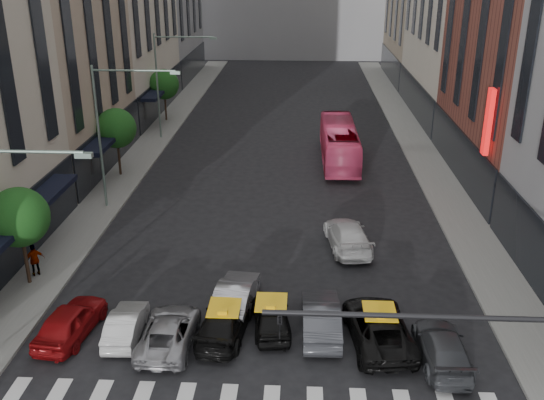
# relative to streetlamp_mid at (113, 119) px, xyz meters

# --- Properties ---
(sidewalk_left) EXTENTS (3.00, 96.00, 0.15)m
(sidewalk_left) POSITION_rel_streetlamp_mid_xyz_m (-1.46, 10.00, -5.83)
(sidewalk_left) COLOR slate
(sidewalk_left) RESTS_ON ground
(sidewalk_right) EXTENTS (3.00, 96.00, 0.15)m
(sidewalk_right) POSITION_rel_streetlamp_mid_xyz_m (21.54, 10.00, -5.83)
(sidewalk_right) COLOR slate
(sidewalk_right) RESTS_ON ground
(building_left_b) EXTENTS (8.00, 16.00, 24.00)m
(building_left_b) POSITION_rel_streetlamp_mid_xyz_m (-6.96, 8.00, 6.10)
(building_left_b) COLOR tan
(building_left_b) RESTS_ON ground
(tree_near) EXTENTS (2.88, 2.88, 4.95)m
(tree_near) POSITION_rel_streetlamp_mid_xyz_m (-1.76, -10.00, -2.25)
(tree_near) COLOR black
(tree_near) RESTS_ON sidewalk_left
(tree_mid) EXTENTS (2.88, 2.88, 4.95)m
(tree_mid) POSITION_rel_streetlamp_mid_xyz_m (-1.76, 6.00, -2.25)
(tree_mid) COLOR black
(tree_mid) RESTS_ON sidewalk_left
(tree_far) EXTENTS (2.88, 2.88, 4.95)m
(tree_far) POSITION_rel_streetlamp_mid_xyz_m (-1.76, 22.00, -2.25)
(tree_far) COLOR black
(tree_far) RESTS_ON sidewalk_left
(streetlamp_mid) EXTENTS (5.38, 0.25, 9.00)m
(streetlamp_mid) POSITION_rel_streetlamp_mid_xyz_m (0.00, 0.00, 0.00)
(streetlamp_mid) COLOR gray
(streetlamp_mid) RESTS_ON sidewalk_left
(streetlamp_far) EXTENTS (5.38, 0.25, 9.00)m
(streetlamp_far) POSITION_rel_streetlamp_mid_xyz_m (0.00, 16.00, 0.00)
(streetlamp_far) COLOR gray
(streetlamp_far) RESTS_ON sidewalk_left
(traffic_signal) EXTENTS (10.10, 0.20, 6.00)m
(traffic_signal) POSITION_rel_streetlamp_mid_xyz_m (17.74, -21.00, -1.43)
(traffic_signal) COLOR black
(traffic_signal) RESTS_ON ground
(liberty_sign) EXTENTS (0.30, 0.70, 4.00)m
(liberty_sign) POSITION_rel_streetlamp_mid_xyz_m (22.64, 0.00, 0.10)
(liberty_sign) COLOR red
(liberty_sign) RESTS_ON ground
(car_red) EXTENTS (2.28, 4.51, 1.47)m
(car_red) POSITION_rel_streetlamp_mid_xyz_m (1.88, -14.15, -5.17)
(car_red) COLOR maroon
(car_red) RESTS_ON ground
(car_white_front) EXTENTS (1.43, 3.73, 1.22)m
(car_white_front) POSITION_rel_streetlamp_mid_xyz_m (4.24, -14.08, -5.30)
(car_white_front) COLOR #BDBDBD
(car_white_front) RESTS_ON ground
(car_silver) EXTENTS (2.19, 4.61, 1.27)m
(car_silver) POSITION_rel_streetlamp_mid_xyz_m (6.19, -14.56, -5.27)
(car_silver) COLOR #939398
(car_silver) RESTS_ON ground
(taxi_left) EXTENTS (2.37, 4.79, 1.34)m
(taxi_left) POSITION_rel_streetlamp_mid_xyz_m (8.44, -13.77, -5.23)
(taxi_left) COLOR black
(taxi_left) RESTS_ON ground
(taxi_center) EXTENTS (2.03, 4.03, 1.32)m
(taxi_center) POSITION_rel_streetlamp_mid_xyz_m (10.40, -13.23, -5.25)
(taxi_center) COLOR black
(taxi_center) RESTS_ON ground
(car_grey_mid) EXTENTS (1.68, 4.59, 1.50)m
(car_grey_mid) POSITION_rel_streetlamp_mid_xyz_m (12.54, -13.32, -5.15)
(car_grey_mid) COLOR #37393E
(car_grey_mid) RESTS_ON ground
(taxi_right) EXTENTS (3.00, 5.47, 1.45)m
(taxi_right) POSITION_rel_streetlamp_mid_xyz_m (14.94, -13.93, -5.18)
(taxi_right) COLOR black
(taxi_right) RESTS_ON ground
(car_grey_curb) EXTENTS (1.89, 4.55, 1.31)m
(car_grey_curb) POSITION_rel_streetlamp_mid_xyz_m (17.34, -15.16, -5.25)
(car_grey_curb) COLOR #3C3E43
(car_grey_curb) RESTS_ON ground
(car_row2_left) EXTENTS (2.03, 4.68, 1.50)m
(car_row2_left) POSITION_rel_streetlamp_mid_xyz_m (8.70, -11.76, -5.16)
(car_row2_left) COLOR #A1A0A6
(car_row2_left) RESTS_ON ground
(car_row2_right) EXTENTS (2.77, 5.38, 1.49)m
(car_row2_right) POSITION_rel_streetlamp_mid_xyz_m (14.24, -5.05, -5.16)
(car_row2_right) COLOR silver
(car_row2_right) RESTS_ON ground
(bus) EXTENTS (2.69, 11.03, 3.07)m
(bus) POSITION_rel_streetlamp_mid_xyz_m (14.54, 10.30, -4.37)
(bus) COLOR #E44371
(bus) RESTS_ON ground
(pedestrian_far) EXTENTS (1.04, 0.91, 1.69)m
(pedestrian_far) POSITION_rel_streetlamp_mid_xyz_m (-1.70, -9.26, -4.91)
(pedestrian_far) COLOR gray
(pedestrian_far) RESTS_ON sidewalk_left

